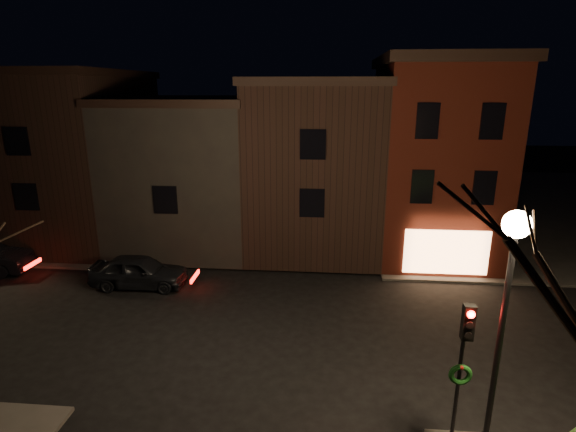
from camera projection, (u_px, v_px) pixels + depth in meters
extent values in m
plane|color=black|center=(267.00, 329.00, 17.47)|extent=(120.00, 120.00, 0.00)
cube|color=#2D2B28|center=(556.00, 207.00, 34.91)|extent=(30.00, 30.00, 0.12)
cube|color=#2D2B28|center=(66.00, 197.00, 38.27)|extent=(30.00, 30.00, 0.12)
cube|color=#4A150D|center=(434.00, 162.00, 24.47)|extent=(6.00, 8.00, 10.00)
cube|color=black|center=(443.00, 61.00, 23.01)|extent=(6.50, 8.50, 0.50)
cube|color=#FFB072|center=(446.00, 252.00, 21.62)|extent=(4.00, 0.12, 2.20)
cube|color=black|center=(315.00, 167.00, 26.11)|extent=(7.00, 10.00, 9.00)
cube|color=black|center=(317.00, 82.00, 24.80)|extent=(7.30, 10.30, 0.40)
cube|color=black|center=(194.00, 173.00, 26.86)|extent=(7.50, 10.00, 8.00)
cube|color=black|center=(190.00, 101.00, 25.69)|extent=(7.80, 10.30, 0.40)
cube|color=black|center=(77.00, 159.00, 27.26)|extent=(7.00, 10.00, 9.50)
cube|color=black|center=(66.00, 74.00, 25.89)|extent=(7.30, 10.30, 0.40)
cylinder|color=black|center=(497.00, 356.00, 10.34)|extent=(0.14, 0.14, 6.00)
sphere|color=#FFD18C|center=(517.00, 224.00, 9.45)|extent=(0.60, 0.60, 0.60)
cylinder|color=black|center=(459.00, 376.00, 11.24)|extent=(0.10, 0.10, 4.00)
cube|color=black|center=(468.00, 322.00, 10.62)|extent=(0.28, 0.22, 0.90)
cylinder|color=#FF0C07|center=(471.00, 314.00, 10.43)|extent=(0.18, 0.06, 0.18)
cylinder|color=black|center=(470.00, 325.00, 10.51)|extent=(0.18, 0.06, 0.18)
cylinder|color=black|center=(468.00, 336.00, 10.59)|extent=(0.18, 0.06, 0.18)
torus|color=#0C380F|center=(460.00, 375.00, 11.12)|extent=(0.58, 0.14, 0.58)
sphere|color=#990C0C|center=(462.00, 367.00, 11.04)|extent=(0.12, 0.12, 0.12)
imported|color=black|center=(139.00, 271.00, 21.04)|extent=(4.52, 1.91, 1.53)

